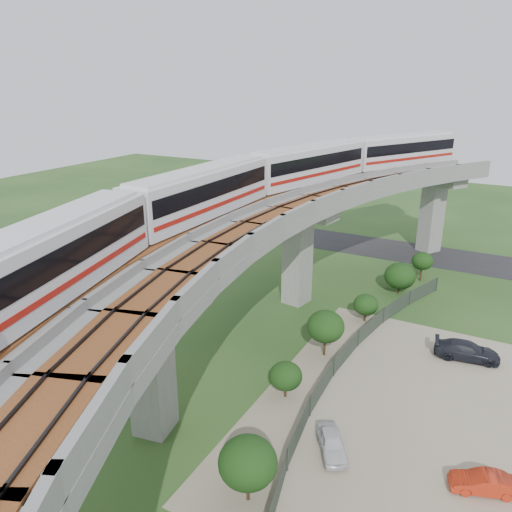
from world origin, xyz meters
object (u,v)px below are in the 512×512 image
Objects in this scene: car_dark at (467,351)px; car_white at (332,443)px; car_red at (484,483)px; metro_train at (279,180)px.

car_white is at bearing 149.65° from car_dark.
car_white is 15.34m from car_dark.
car_red is at bearing -24.40° from car_white.
car_dark is (15.77, 0.45, -11.59)m from metro_train.
car_dark is at bearing 1.62° from metro_train.
car_white reaches higher than car_red.
car_red is 13.58m from car_dark.
metro_train is 20.86m from car_white.
car_white is 1.02× the size of car_red.
car_dark reaches higher than car_white.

